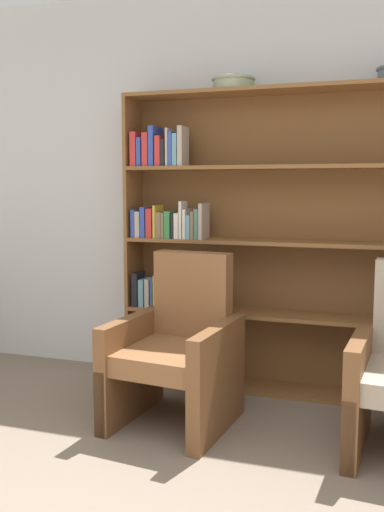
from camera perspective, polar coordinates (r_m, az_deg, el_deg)
The scene contains 4 objects.
wall_back at distance 3.98m, azimuth 9.06°, elevation 6.76°, with size 12.00×0.06×2.75m.
bookshelf at distance 3.84m, azimuth 8.30°, elevation 1.10°, with size 2.47×0.30×2.01m.
bowl_olive at distance 3.91m, azimuth 4.16°, elevation 16.87°, with size 0.29×0.29×0.08m.
armchair_leather at distance 3.39m, azimuth -1.46°, elevation -9.60°, with size 0.71×0.75×0.99m.
Camera 1 is at (0.64, -1.13, 1.39)m, focal length 40.00 mm.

